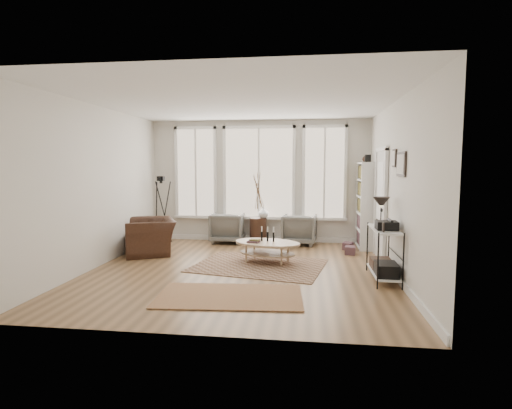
# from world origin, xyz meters

# --- Properties ---
(room) EXTENTS (5.50, 5.54, 2.90)m
(room) POSITION_xyz_m (0.02, 0.03, 1.43)
(room) COLOR olive
(room) RESTS_ON ground
(bay_window) EXTENTS (4.14, 0.12, 2.24)m
(bay_window) POSITION_xyz_m (0.00, 2.71, 1.61)
(bay_window) COLOR #CEAF8A
(bay_window) RESTS_ON ground
(door) EXTENTS (0.09, 1.06, 2.22)m
(door) POSITION_xyz_m (2.57, 1.15, 1.12)
(door) COLOR silver
(door) RESTS_ON ground
(bookcase) EXTENTS (0.31, 0.85, 2.06)m
(bookcase) POSITION_xyz_m (2.44, 2.23, 0.96)
(bookcase) COLOR white
(bookcase) RESTS_ON ground
(low_shelf) EXTENTS (0.38, 1.08, 1.30)m
(low_shelf) POSITION_xyz_m (2.38, -0.30, 0.51)
(low_shelf) COLOR white
(low_shelf) RESTS_ON ground
(wall_art) EXTENTS (0.04, 0.88, 0.44)m
(wall_art) POSITION_xyz_m (2.58, -0.27, 1.88)
(wall_art) COLOR black
(wall_art) RESTS_ON ground
(rug_main) EXTENTS (2.57, 2.13, 0.01)m
(rug_main) POSITION_xyz_m (0.29, 0.32, 0.01)
(rug_main) COLOR brown
(rug_main) RESTS_ON ground
(rug_runner) EXTENTS (2.09, 1.26, 0.01)m
(rug_runner) POSITION_xyz_m (0.09, -1.45, 0.01)
(rug_runner) COLOR brown
(rug_runner) RESTS_ON ground
(coffee_table) EXTENTS (1.42, 1.09, 0.58)m
(coffee_table) POSITION_xyz_m (0.41, 0.58, 0.31)
(coffee_table) COLOR tan
(coffee_table) RESTS_ON ground
(armchair_left) EXTENTS (0.77, 0.79, 0.71)m
(armchair_left) POSITION_xyz_m (-0.71, 2.45, 0.36)
(armchair_left) COLOR slate
(armchair_left) RESTS_ON ground
(armchair_right) EXTENTS (0.83, 0.85, 0.70)m
(armchair_right) POSITION_xyz_m (0.99, 2.45, 0.35)
(armchair_right) COLOR slate
(armchair_right) RESTS_ON ground
(side_table) EXTENTS (0.40, 0.40, 1.68)m
(side_table) POSITION_xyz_m (0.02, 2.45, 0.81)
(side_table) COLOR #392117
(side_table) RESTS_ON ground
(vase) EXTENTS (0.31, 0.31, 0.26)m
(vase) POSITION_xyz_m (0.14, 2.45, 0.73)
(vase) COLOR silver
(vase) RESTS_ON side_table
(accent_chair) EXTENTS (1.43, 1.37, 0.73)m
(accent_chair) POSITION_xyz_m (-2.09, 1.06, 0.36)
(accent_chair) COLOR #392117
(accent_chair) RESTS_ON ground
(tripod_camera) EXTENTS (0.56, 0.56, 1.58)m
(tripod_camera) POSITION_xyz_m (-2.25, 2.20, 0.73)
(tripod_camera) COLOR black
(tripod_camera) RESTS_ON ground
(book_stack_near) EXTENTS (0.27, 0.30, 0.16)m
(book_stack_near) POSITION_xyz_m (2.05, 1.97, 0.08)
(book_stack_near) COLOR brown
(book_stack_near) RESTS_ON ground
(book_stack_far) EXTENTS (0.25, 0.29, 0.17)m
(book_stack_far) POSITION_xyz_m (2.05, 1.50, 0.08)
(book_stack_far) COLOR brown
(book_stack_far) RESTS_ON ground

